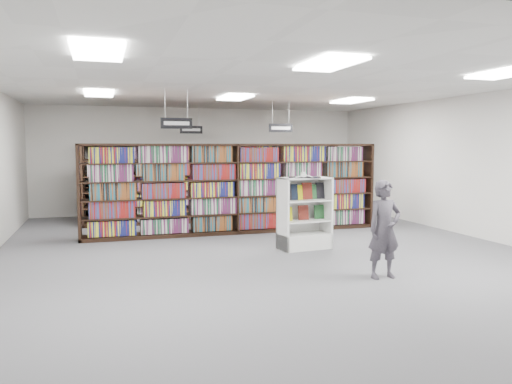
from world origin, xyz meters
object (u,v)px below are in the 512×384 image
object	(u,v)px
endcap_display	(304,224)
shopper	(384,229)
bookshelf_row_near	(235,189)
open_book	(304,176)

from	to	relation	value
endcap_display	shopper	size ratio (longest dim) A/B	0.94
shopper	bookshelf_row_near	bearing A→B (deg)	102.72
endcap_display	shopper	distance (m)	2.49
bookshelf_row_near	endcap_display	xyz separation A→B (m)	(0.84, -2.14, -0.57)
open_book	shopper	size ratio (longest dim) A/B	0.46
shopper	open_book	bearing A→B (deg)	97.36
bookshelf_row_near	shopper	world-z (taller)	bookshelf_row_near
bookshelf_row_near	shopper	size ratio (longest dim) A/B	4.58
endcap_display	shopper	bearing A→B (deg)	-88.95
endcap_display	open_book	world-z (taller)	open_book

